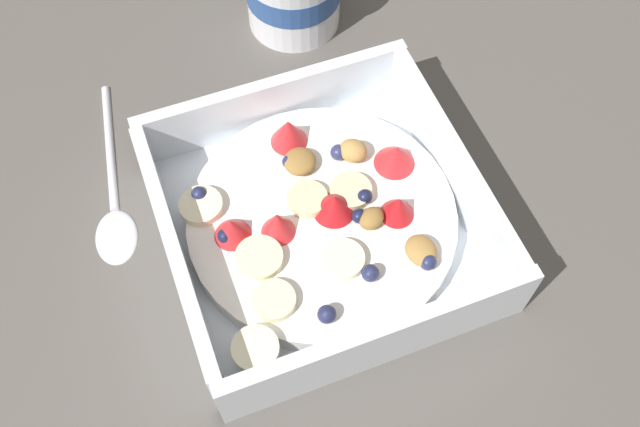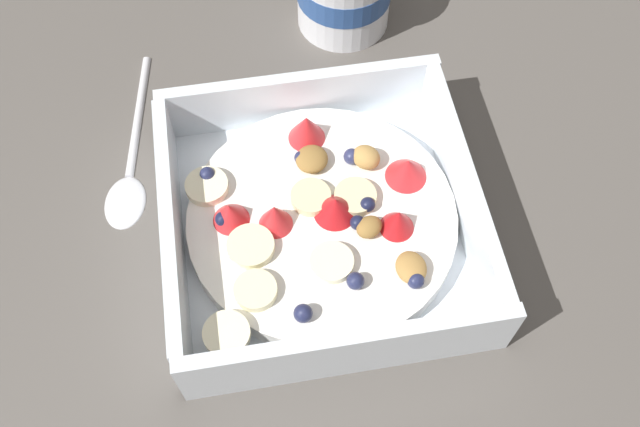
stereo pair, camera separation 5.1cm
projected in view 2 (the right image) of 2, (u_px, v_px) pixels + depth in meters
The scene contains 3 objects.
ground_plane at pixel (326, 255), 0.53m from camera, with size 2.40×2.40×0.00m, color #56514C.
fruit_bowl at pixel (320, 220), 0.52m from camera, with size 0.22×0.22×0.06m.
spoon at pixel (128, 172), 0.56m from camera, with size 0.05×0.17×0.01m.
Camera 2 is at (-0.04, -0.24, 0.47)m, focal length 39.56 mm.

